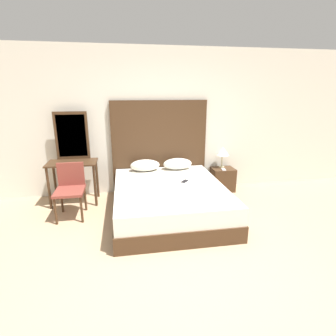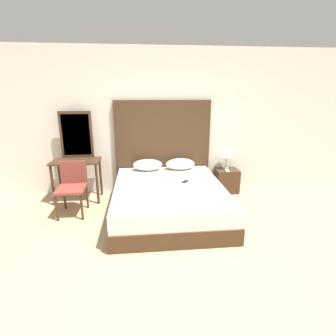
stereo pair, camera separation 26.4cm
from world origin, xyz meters
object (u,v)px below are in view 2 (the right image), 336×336
at_px(phone_on_nightstand, 227,171).
at_px(chair, 72,184).
at_px(nightstand, 226,181).
at_px(bed, 169,200).
at_px(table_lamp, 227,152).
at_px(phone_on_bed, 185,182).
at_px(vanity_desk, 77,168).

height_order(phone_on_nightstand, chair, chair).
bearing_deg(nightstand, bed, -145.17).
bearing_deg(table_lamp, bed, -142.80).
relative_size(phone_on_bed, table_lamp, 0.38).
height_order(phone_on_bed, chair, chair).
bearing_deg(bed, phone_on_nightstand, 32.53).
relative_size(phone_on_bed, phone_on_nightstand, 1.00).
distance_m(phone_on_nightstand, chair, 2.80).
distance_m(nightstand, phone_on_nightstand, 0.25).
bearing_deg(table_lamp, chair, -165.78).
relative_size(nightstand, vanity_desk, 0.55).
relative_size(table_lamp, vanity_desk, 0.50).
bearing_deg(nightstand, phone_on_nightstand, -106.40).
xyz_separation_m(phone_on_nightstand, vanity_desk, (-2.78, -0.04, 0.14)).
distance_m(vanity_desk, chair, 0.51).
distance_m(bed, phone_on_bed, 0.40).
height_order(phone_on_bed, nightstand, phone_on_bed).
bearing_deg(phone_on_bed, nightstand, 37.81).
xyz_separation_m(table_lamp, phone_on_nightstand, (-0.02, -0.16, -0.32)).
height_order(phone_on_bed, table_lamp, table_lamp).
distance_m(nightstand, vanity_desk, 2.83).
bearing_deg(nightstand, table_lamp, 98.02).
bearing_deg(table_lamp, nightstand, -81.98).
xyz_separation_m(nightstand, chair, (-2.77, -0.63, 0.26)).
xyz_separation_m(bed, nightstand, (1.24, 0.86, -0.02)).
relative_size(table_lamp, phone_on_nightstand, 2.60).
bearing_deg(phone_on_bed, table_lamp, 40.66).
height_order(nightstand, chair, chair).
bearing_deg(vanity_desk, phone_on_nightstand, 0.87).
relative_size(phone_on_bed, chair, 0.19).
height_order(phone_on_bed, phone_on_nightstand, phone_on_bed).
bearing_deg(bed, table_lamp, 37.20).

